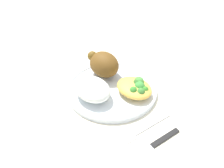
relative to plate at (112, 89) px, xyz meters
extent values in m
plane|color=#EDE4C7|center=(0.00, 0.00, -0.01)|extent=(2.00, 2.00, 0.00)
cylinder|color=white|center=(0.00, 0.00, 0.00)|extent=(0.25, 0.25, 0.01)
torus|color=white|center=(0.00, 0.00, 0.00)|extent=(0.25, 0.25, 0.01)
ellipsoid|color=brown|center=(0.06, -0.02, 0.04)|extent=(0.09, 0.08, 0.07)
sphere|color=brown|center=(0.10, -0.01, 0.06)|extent=(0.03, 0.03, 0.03)
ellipsoid|color=white|center=(0.01, 0.06, 0.03)|extent=(0.11, 0.08, 0.05)
ellipsoid|color=#ECB74A|center=(-0.05, -0.03, 0.02)|extent=(0.10, 0.08, 0.03)
sphere|color=#3D8D31|center=(-0.07, -0.01, 0.03)|extent=(0.02, 0.02, 0.02)
sphere|color=#428334|center=(-0.08, -0.02, 0.03)|extent=(0.02, 0.02, 0.02)
sphere|color=#38862F|center=(-0.07, -0.04, 0.03)|extent=(0.02, 0.02, 0.02)
sphere|color=#326929|center=(-0.06, -0.04, 0.03)|extent=(0.03, 0.03, 0.03)
sphere|color=green|center=(-0.07, -0.04, 0.03)|extent=(0.03, 0.03, 0.03)
sphere|color=#4C943D|center=(-0.06, -0.05, 0.03)|extent=(0.03, 0.03, 0.03)
sphere|color=#398A2C|center=(-0.08, -0.04, 0.03)|extent=(0.02, 0.02, 0.02)
sphere|color=#4B8833|center=(-0.05, -0.05, 0.03)|extent=(0.03, 0.03, 0.03)
cube|color=silver|center=(-0.16, 0.01, 0.00)|extent=(0.02, 0.11, 0.01)
cube|color=silver|center=(-0.15, 0.08, -0.01)|extent=(0.03, 0.04, 0.00)
cube|color=black|center=(-0.20, 0.02, 0.00)|extent=(0.02, 0.08, 0.01)
cube|color=silver|center=(-0.19, 0.11, -0.01)|extent=(0.03, 0.11, 0.00)
camera|label=1|loc=(-0.37, 0.32, 0.41)|focal=36.82mm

